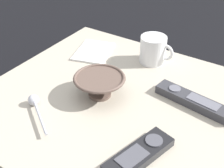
% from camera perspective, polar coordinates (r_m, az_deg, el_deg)
% --- Properties ---
extents(ground_plane, '(6.00, 6.00, 0.00)m').
position_cam_1_polar(ground_plane, '(0.80, 0.30, -5.09)').
color(ground_plane, black).
extents(table, '(0.61, 0.65, 0.04)m').
position_cam_1_polar(table, '(0.79, 0.30, -3.87)').
color(table, '#B7AD99').
rests_on(table, ground).
extents(cereal_bowl, '(0.13, 0.13, 0.06)m').
position_cam_1_polar(cereal_bowl, '(0.77, -2.37, -0.10)').
color(cereal_bowl, brown).
rests_on(cereal_bowl, table).
extents(coffee_mug, '(0.08, 0.11, 0.08)m').
position_cam_1_polar(coffee_mug, '(0.91, 7.59, 6.52)').
color(coffee_mug, white).
rests_on(coffee_mug, table).
extents(teaspoon, '(0.09, 0.12, 0.03)m').
position_cam_1_polar(teaspoon, '(0.76, -14.40, -3.42)').
color(teaspoon, silver).
rests_on(teaspoon, table).
extents(tv_remote_near, '(0.07, 0.20, 0.02)m').
position_cam_1_polar(tv_remote_near, '(0.77, 15.12, -3.10)').
color(tv_remote_near, '#38383D').
rests_on(tv_remote_near, table).
extents(tv_remote_far, '(0.17, 0.09, 0.02)m').
position_cam_1_polar(tv_remote_far, '(0.62, 5.15, -13.14)').
color(tv_remote_far, black).
rests_on(tv_remote_far, table).
extents(folded_napkin, '(0.16, 0.14, 0.01)m').
position_cam_1_polar(folded_napkin, '(0.98, -3.47, 6.16)').
color(folded_napkin, white).
rests_on(folded_napkin, table).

